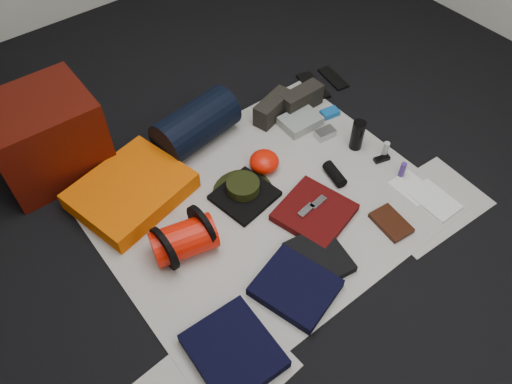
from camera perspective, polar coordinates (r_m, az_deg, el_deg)
floor at (r=2.54m, az=1.20°, el=-1.70°), size 4.50×4.50×0.02m
newspaper_mat at (r=2.53m, az=1.21°, el=-1.52°), size 1.60×1.30×0.01m
newspaper_sheet_front_left at (r=2.11m, az=-4.56°, el=-20.31°), size 0.61×0.44×0.00m
newspaper_sheet_front_right at (r=2.68m, az=19.03°, el=-1.31°), size 0.60×0.43×0.00m
red_cabinet at (r=2.77m, az=-22.97°, el=5.83°), size 0.53×0.45×0.44m
sleeping_pad at (r=2.60m, az=-14.08°, el=0.14°), size 0.63×0.56×0.10m
stuff_sack at (r=2.32m, az=-8.24°, el=-5.44°), size 0.32×0.24×0.17m
sack_strap_left at (r=2.28m, az=-10.41°, el=-6.38°), size 0.02×0.22×0.22m
sack_strap_right at (r=2.33m, az=-6.24°, el=-3.90°), size 0.03×0.22×0.22m
navy_duffel at (r=2.77m, az=-6.88°, el=7.67°), size 0.50×0.31×0.24m
boonie_brim at (r=2.57m, az=-1.47°, el=-0.06°), size 0.36×0.36×0.01m
boonie_crown at (r=2.54m, az=-1.49°, el=0.54°), size 0.17×0.17×0.07m
hiking_boot_left at (r=2.94m, az=1.95°, el=9.57°), size 0.28×0.16×0.13m
hiking_boot_right at (r=3.01m, az=5.21°, el=10.51°), size 0.27×0.10×0.13m
flip_flop_left at (r=3.22m, az=6.54°, el=11.94°), size 0.16×0.29×0.02m
flip_flop_right at (r=3.30m, az=8.81°, el=12.75°), size 0.13×0.25×0.01m
trousers_navy_a at (r=2.11m, az=-2.58°, el=-17.68°), size 0.33×0.37×0.06m
trousers_navy_b at (r=2.24m, az=4.53°, el=-10.82°), size 0.37×0.40×0.05m
trousers_charcoal at (r=2.34m, az=7.19°, el=-7.40°), size 0.28×0.31×0.04m
black_tshirt at (r=2.55m, az=-1.30°, el=-0.41°), size 0.32×0.31×0.03m
red_shirt at (r=2.49m, az=6.69°, el=-2.33°), size 0.40×0.40×0.04m
orange_stuff_sack at (r=2.65m, az=0.95°, el=3.49°), size 0.19×0.19×0.10m
first_aid_pouch at (r=2.92m, az=5.08°, el=8.08°), size 0.23×0.17×0.06m
water_bottle at (r=2.79m, az=11.50°, el=6.39°), size 0.07×0.07×0.18m
speaker at (r=2.65m, az=8.98°, el=2.03°), size 0.09×0.16×0.06m
compact_camera at (r=2.87m, az=7.89°, el=6.65°), size 0.12×0.08×0.04m
cyan_case at (r=3.01m, az=8.43°, el=8.93°), size 0.12×0.08×0.03m
toiletry_purple at (r=2.73m, az=16.38°, el=2.43°), size 0.04×0.04×0.09m
toiletry_clear at (r=2.81m, az=14.58°, el=4.72°), size 0.04×0.04×0.10m
paperback_book at (r=2.53m, az=15.18°, el=-3.43°), size 0.15×0.21×0.03m
map_booklet at (r=2.69m, az=19.72°, el=-0.88°), size 0.17×0.24×0.01m
map_printout at (r=2.72m, az=17.43°, el=0.46°), size 0.16×0.21×0.01m
sunglasses at (r=2.80m, az=14.17°, el=3.70°), size 0.09×0.06×0.02m
key_cluster at (r=2.12m, az=-2.78°, el=-18.83°), size 0.10×0.10×0.01m
tape_roll at (r=2.54m, az=-1.36°, el=0.67°), size 0.05×0.05×0.03m
energy_bar_a at (r=2.45m, az=5.75°, el=-2.09°), size 0.10×0.05×0.01m
energy_bar_b at (r=2.49m, az=7.12°, el=-1.19°), size 0.10×0.05×0.01m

